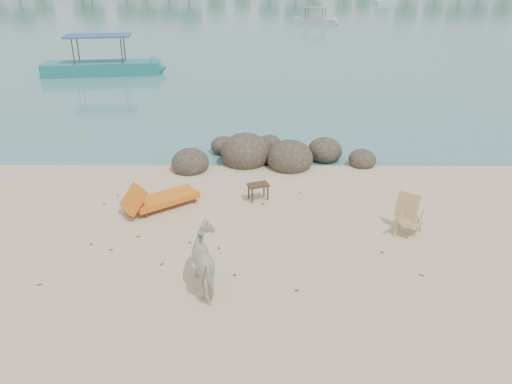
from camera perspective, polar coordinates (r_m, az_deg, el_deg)
boulders at (r=16.03m, az=1.11°, el=4.21°), size 6.41×2.98×1.21m
cow at (r=9.91m, az=-5.40°, el=-7.95°), size 1.08×1.54×1.19m
side_table at (r=13.48m, az=0.25°, el=-0.09°), size 0.65×0.54×0.45m
lounge_chair at (r=13.29m, az=-10.37°, el=-0.45°), size 2.18×1.89×0.65m
deck_chair at (r=12.27m, az=17.12°, el=-2.83°), size 0.85×0.86×0.91m
boat_near at (r=29.99m, az=-17.57°, el=16.04°), size 7.33×2.57×3.48m
boat_mid at (r=52.74m, az=6.82°, el=19.96°), size 4.96×3.08×2.43m
boat_far at (r=77.47m, az=14.54°, el=20.37°), size 4.50×3.92×0.57m
dead_leaves at (r=11.07m, az=-5.74°, el=-7.69°), size 7.92×7.50×0.00m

